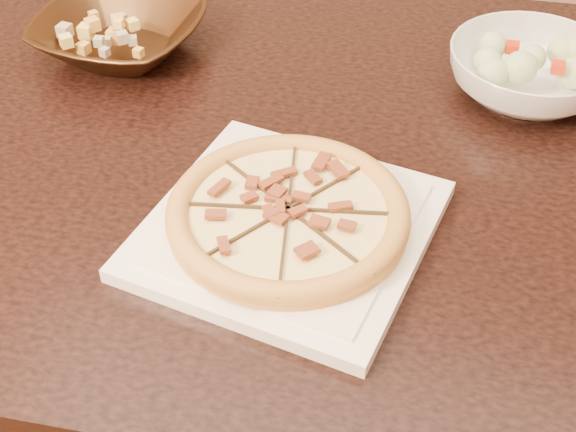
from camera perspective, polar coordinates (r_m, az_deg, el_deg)
name	(u,v)px	position (r m, az deg, el deg)	size (l,w,h in m)	color
dining_table	(247,191)	(1.13, -2.96, 1.80)	(1.51, 1.01, 0.75)	black
plate	(288,229)	(0.91, 0.00, -0.91)	(0.35, 0.35, 0.02)	white
pizza	(288,213)	(0.90, 0.00, 0.19)	(0.28, 0.28, 0.03)	gold
bronze_bowl	(120,34)	(1.26, -11.88, 12.54)	(0.24, 0.24, 0.06)	#442B17
mixed_dish	(115,7)	(1.24, -12.24, 14.31)	(0.10, 0.12, 0.03)	tan
salad_bowl	(529,73)	(1.18, 16.76, 9.72)	(0.23, 0.23, 0.07)	white
salad	(536,39)	(1.15, 17.24, 11.95)	(0.09, 0.12, 0.04)	beige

